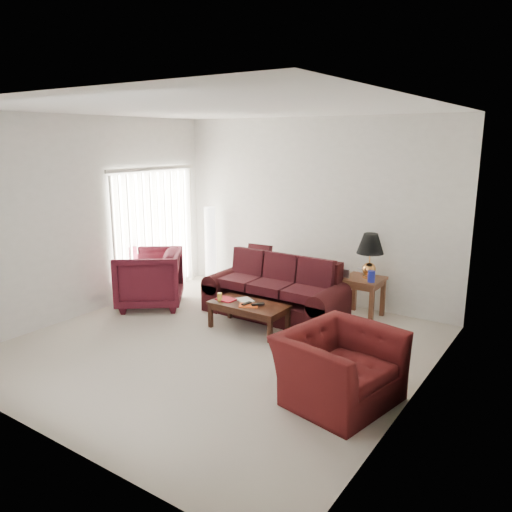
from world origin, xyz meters
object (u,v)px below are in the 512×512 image
at_px(end_table, 363,298).
at_px(coffee_table, 249,316).
at_px(armchair_right, 339,367).
at_px(sofa, 274,288).
at_px(armchair_left, 149,278).
at_px(floor_lamp, 210,245).

relative_size(end_table, coffee_table, 0.56).
bearing_deg(armchair_right, sofa, 58.72).
relative_size(armchair_right, coffee_table, 1.03).
height_order(sofa, coffee_table, sofa).
xyz_separation_m(sofa, coffee_table, (-0.00, -0.67, -0.25)).
bearing_deg(armchair_left, armchair_right, 36.69).
bearing_deg(end_table, sofa, -147.97).
bearing_deg(sofa, floor_lamp, 159.09).
bearing_deg(coffee_table, armchair_left, 164.56).
distance_m(floor_lamp, armchair_left, 1.58).
relative_size(floor_lamp, armchair_right, 1.28).
height_order(sofa, armchair_right, sofa).
relative_size(armchair_left, coffee_table, 0.92).
bearing_deg(floor_lamp, armchair_right, -34.34).
bearing_deg(floor_lamp, armchair_left, -90.37).
relative_size(floor_lamp, armchair_left, 1.44).
distance_m(sofa, coffee_table, 0.72).
bearing_deg(floor_lamp, end_table, -2.21).
distance_m(end_table, armchair_right, 2.60).
height_order(sofa, armchair_left, armchair_left).
bearing_deg(armchair_left, sofa, 72.73).
relative_size(end_table, floor_lamp, 0.42).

